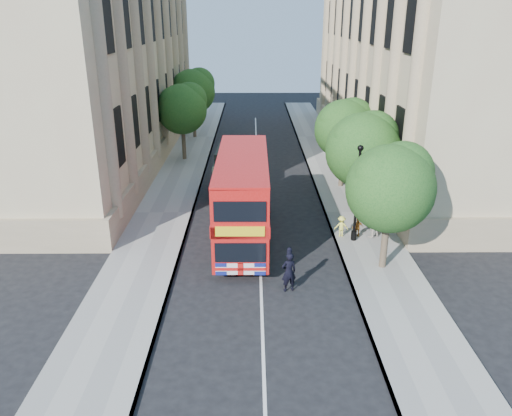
{
  "coord_description": "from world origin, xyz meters",
  "views": [
    {
      "loc": [
        -0.37,
        -18.06,
        11.32
      ],
      "look_at": [
        -0.2,
        5.08,
        2.3
      ],
      "focal_mm": 35.0,
      "sensor_mm": 36.0,
      "label": 1
    }
  ],
  "objects_px": {
    "box_van": "(231,172)",
    "police_constable": "(289,272)",
    "woman_pedestrian": "(373,222)",
    "double_decker_bus": "(243,196)",
    "lamp_post": "(357,197)"
  },
  "relations": [
    {
      "from": "lamp_post",
      "to": "police_constable",
      "type": "height_order",
      "value": "lamp_post"
    },
    {
      "from": "box_van",
      "to": "woman_pedestrian",
      "type": "xyz_separation_m",
      "value": [
        7.84,
        -7.76,
        -0.42
      ]
    },
    {
      "from": "lamp_post",
      "to": "box_van",
      "type": "bearing_deg",
      "value": 129.89
    },
    {
      "from": "box_van",
      "to": "police_constable",
      "type": "xyz_separation_m",
      "value": [
        3.0,
        -13.14,
        -0.46
      ]
    },
    {
      "from": "box_van",
      "to": "police_constable",
      "type": "distance_m",
      "value": 13.49
    },
    {
      "from": "box_van",
      "to": "lamp_post",
      "type": "bearing_deg",
      "value": -48.05
    },
    {
      "from": "police_constable",
      "to": "lamp_post",
      "type": "bearing_deg",
      "value": -144.2
    },
    {
      "from": "lamp_post",
      "to": "woman_pedestrian",
      "type": "relative_size",
      "value": 3.1
    },
    {
      "from": "lamp_post",
      "to": "police_constable",
      "type": "bearing_deg",
      "value": -127.27
    },
    {
      "from": "double_decker_bus",
      "to": "box_van",
      "type": "xyz_separation_m",
      "value": [
        -0.92,
        7.73,
        -1.1
      ]
    },
    {
      "from": "double_decker_bus",
      "to": "box_van",
      "type": "distance_m",
      "value": 7.86
    },
    {
      "from": "box_van",
      "to": "police_constable",
      "type": "height_order",
      "value": "box_van"
    },
    {
      "from": "box_van",
      "to": "police_constable",
      "type": "bearing_deg",
      "value": -75.09
    },
    {
      "from": "police_constable",
      "to": "woman_pedestrian",
      "type": "xyz_separation_m",
      "value": [
        4.84,
        5.38,
        0.04
      ]
    },
    {
      "from": "double_decker_bus",
      "to": "police_constable",
      "type": "distance_m",
      "value": 6.0
    }
  ]
}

